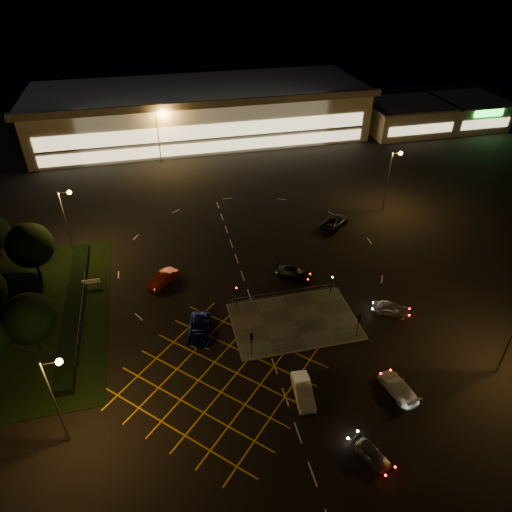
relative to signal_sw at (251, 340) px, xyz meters
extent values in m
plane|color=black|center=(4.00, 5.99, -2.37)|extent=(180.00, 180.00, 0.00)
cube|color=#4C4944|center=(6.00, 3.99, -2.31)|extent=(14.00, 9.00, 0.12)
cube|color=black|center=(-24.00, 11.99, -2.33)|extent=(18.00, 30.00, 0.08)
cube|color=black|center=(-19.00, 11.99, -1.87)|extent=(2.00, 26.00, 1.00)
cube|color=beige|center=(4.00, 67.99, 2.63)|extent=(70.00, 25.00, 10.00)
cube|color=slate|center=(4.00, 67.99, 7.83)|extent=(72.00, 26.50, 0.60)
cube|color=#FFEAA5|center=(4.00, 55.44, 2.63)|extent=(66.00, 0.20, 3.00)
cube|color=#FFEAA5|center=(4.00, 55.44, -0.57)|extent=(66.00, 0.20, 2.20)
cube|color=beige|center=(50.00, 59.99, 0.63)|extent=(18.00, 14.00, 6.00)
cube|color=slate|center=(50.00, 59.99, 3.78)|extent=(18.80, 14.80, 0.40)
cube|color=#FFEAA5|center=(50.00, 52.94, 0.23)|extent=(15.30, 0.20, 2.00)
cube|color=beige|center=(66.00, 59.99, 0.63)|extent=(14.00, 14.00, 6.00)
cube|color=slate|center=(66.00, 59.99, 3.78)|extent=(14.80, 14.80, 0.40)
cube|color=#FFEAA5|center=(66.00, 52.94, 0.23)|extent=(11.90, 0.20, 2.00)
cube|color=#19E533|center=(66.00, 52.84, 2.63)|extent=(7.00, 0.30, 1.40)
cylinder|color=slate|center=(-18.00, -6.01, 2.63)|extent=(0.20, 0.20, 10.00)
cylinder|color=slate|center=(-17.30, -6.01, 7.43)|extent=(1.40, 0.12, 0.12)
sphere|color=orange|center=(-16.60, -6.01, 7.38)|extent=(0.56, 0.56, 0.56)
cylinder|color=slate|center=(24.00, -8.01, 2.63)|extent=(0.20, 0.20, 10.00)
cylinder|color=slate|center=(-20.00, 23.99, 2.63)|extent=(0.20, 0.20, 10.00)
cylinder|color=slate|center=(-19.30, 23.99, 7.43)|extent=(1.40, 0.12, 0.12)
sphere|color=orange|center=(-18.60, 23.99, 7.38)|extent=(0.56, 0.56, 0.56)
cylinder|color=slate|center=(28.00, 25.99, 2.63)|extent=(0.20, 0.20, 10.00)
cylinder|color=slate|center=(28.70, 25.99, 7.43)|extent=(1.40, 0.12, 0.12)
sphere|color=orange|center=(29.40, 25.99, 7.38)|extent=(0.56, 0.56, 0.56)
cylinder|color=slate|center=(-6.00, 53.99, 2.63)|extent=(0.20, 0.20, 10.00)
cylinder|color=slate|center=(-5.30, 53.99, 7.43)|extent=(1.40, 0.12, 0.12)
sphere|color=orange|center=(-4.60, 53.99, 7.38)|extent=(0.56, 0.56, 0.56)
cylinder|color=slate|center=(34.00, 55.99, 2.63)|extent=(0.20, 0.20, 10.00)
cylinder|color=slate|center=(34.70, 55.99, 7.43)|extent=(1.40, 0.12, 0.12)
sphere|color=orange|center=(35.40, 55.99, 7.38)|extent=(0.56, 0.56, 0.56)
cylinder|color=black|center=(0.00, -0.01, -0.75)|extent=(0.10, 0.10, 3.00)
cube|color=black|center=(0.00, -0.01, 0.45)|extent=(0.28, 0.18, 0.90)
sphere|color=#19FF33|center=(0.00, 0.12, 0.45)|extent=(0.16, 0.16, 0.16)
cylinder|color=black|center=(12.00, -0.01, -0.75)|extent=(0.10, 0.10, 3.00)
cube|color=black|center=(12.00, -0.01, 0.45)|extent=(0.28, 0.18, 0.90)
sphere|color=#19FF33|center=(12.00, 0.12, 0.45)|extent=(0.16, 0.16, 0.16)
cylinder|color=black|center=(0.00, 7.99, -0.75)|extent=(0.10, 0.10, 3.00)
cube|color=black|center=(0.00, 7.99, 0.45)|extent=(0.28, 0.18, 0.90)
sphere|color=#FF0C0C|center=(0.00, 7.86, 0.45)|extent=(0.16, 0.16, 0.16)
cylinder|color=black|center=(12.00, 7.99, -0.75)|extent=(0.10, 0.10, 3.00)
cube|color=black|center=(12.00, 7.99, 0.45)|extent=(0.28, 0.18, 0.90)
sphere|color=#19FF33|center=(12.00, 7.86, 0.45)|extent=(0.16, 0.16, 0.16)
cylinder|color=black|center=(-24.00, 19.99, -0.93)|extent=(0.36, 0.36, 2.88)
sphere|color=black|center=(-24.00, 19.99, 2.59)|extent=(5.76, 5.76, 5.76)
cylinder|color=black|center=(-22.00, 5.99, -1.02)|extent=(0.36, 0.36, 2.70)
sphere|color=black|center=(-22.00, 5.99, 2.28)|extent=(5.40, 5.40, 5.40)
imported|color=silver|center=(7.31, -13.67, -1.73)|extent=(2.85, 4.04, 1.28)
imported|color=white|center=(3.67, -6.28, -1.61)|extent=(2.07, 4.76, 1.52)
imported|color=#0D1A51|center=(-4.97, 4.59, -1.62)|extent=(3.44, 5.75, 1.50)
imported|color=black|center=(8.40, 12.09, -1.66)|extent=(5.17, 4.33, 1.42)
imported|color=#B7BBBF|center=(17.58, 2.74, -1.62)|extent=(4.65, 3.69, 1.48)
imported|color=#96210A|center=(-8.32, 14.79, -1.62)|extent=(4.41, 4.26, 1.50)
imported|color=black|center=(18.38, 23.06, -1.57)|extent=(6.07, 5.68, 1.59)
imported|color=silver|center=(12.88, -7.97, -1.67)|extent=(2.66, 5.01, 1.38)
camera|label=1|loc=(-7.39, -33.09, 34.22)|focal=32.00mm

